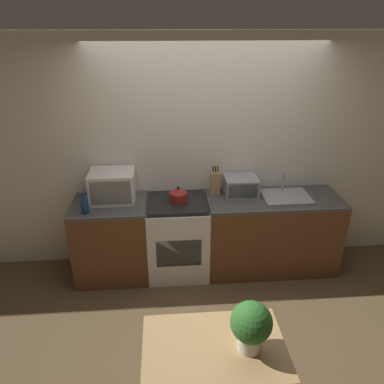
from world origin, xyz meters
TOP-DOWN VIEW (x-y plane):
  - ground_plane at (0.00, 0.00)m, footprint 16.00×16.00m
  - wall_back at (0.00, 1.06)m, footprint 10.00×0.06m
  - counter_left_run at (-1.08, 0.72)m, footprint 0.80×0.62m
  - counter_right_run at (0.73, 0.72)m, footprint 1.49×0.62m
  - stove_range at (-0.34, 0.72)m, footprint 0.67×0.62m
  - kettle at (-0.33, 0.72)m, footprint 0.19×0.19m
  - microwave at (-1.03, 0.81)m, footprint 0.48×0.38m
  - bottle at (-1.28, 0.53)m, footprint 0.08×0.08m
  - knife_block at (0.09, 0.88)m, footprint 0.10×0.08m
  - toaster_oven at (0.37, 0.85)m, footprint 0.36×0.32m
  - sink_basin at (0.86, 0.72)m, footprint 0.52×0.42m
  - dining_table at (-0.18, -1.13)m, footprint 0.94×0.63m
  - potted_plant at (0.04, -1.17)m, footprint 0.27×0.27m

SIDE VIEW (x-z plane):
  - ground_plane at x=0.00m, z-range 0.00..0.00m
  - stove_range at x=-0.34m, z-range 0.00..0.90m
  - counter_left_run at x=-1.08m, z-range 0.00..0.90m
  - counter_right_run at x=0.73m, z-range 0.00..0.90m
  - dining_table at x=-0.18m, z-range 0.27..1.01m
  - sink_basin at x=0.86m, z-range 0.79..1.03m
  - potted_plant at x=0.04m, z-range 0.77..1.12m
  - kettle at x=-0.33m, z-range 0.89..1.06m
  - bottle at x=-1.28m, z-range 0.87..1.10m
  - toaster_oven at x=0.37m, z-range 0.90..1.10m
  - knife_block at x=0.09m, z-range 0.87..1.20m
  - microwave at x=-1.03m, z-range 0.90..1.23m
  - wall_back at x=0.00m, z-range 0.00..2.60m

